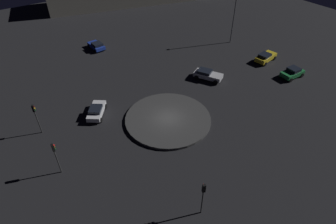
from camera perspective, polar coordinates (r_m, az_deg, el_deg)
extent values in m
plane|color=black|center=(37.00, 0.00, -1.58)|extent=(116.47, 116.47, 0.00)
cylinder|color=#383838|center=(36.89, 0.00, -1.38)|extent=(11.17, 11.17, 0.34)
cube|color=gold|center=(52.76, 19.14, 10.40)|extent=(4.59, 2.53, 0.73)
cube|color=black|center=(52.07, 18.98, 10.79)|extent=(2.17, 1.92, 0.44)
cylinder|color=black|center=(54.54, 19.06, 10.92)|extent=(0.69, 0.33, 0.67)
cylinder|color=black|center=(53.87, 20.74, 10.16)|extent=(0.69, 0.33, 0.67)
cylinder|color=black|center=(52.02, 17.32, 9.93)|extent=(0.69, 0.33, 0.67)
cylinder|color=black|center=(51.31, 19.05, 9.13)|extent=(0.69, 0.33, 0.67)
cube|color=silver|center=(45.18, 8.12, 7.36)|extent=(3.73, 4.74, 0.69)
cube|color=black|center=(45.06, 7.45, 8.15)|extent=(2.44, 2.61, 0.42)
cylinder|color=black|center=(45.76, 10.34, 7.03)|extent=(0.54, 0.74, 0.72)
cylinder|color=black|center=(44.22, 9.57, 5.92)|extent=(0.54, 0.74, 0.72)
cylinder|color=black|center=(46.54, 6.65, 8.01)|extent=(0.54, 0.74, 0.72)
cylinder|color=black|center=(45.03, 5.78, 6.94)|extent=(0.54, 0.74, 0.72)
cube|color=#1E38A5|center=(55.86, -14.28, 12.83)|extent=(2.03, 3.99, 0.58)
cube|color=black|center=(55.17, -14.11, 13.13)|extent=(1.72, 1.93, 0.47)
cylinder|color=black|center=(56.87, -15.72, 12.72)|extent=(0.25, 0.62, 0.61)
cylinder|color=black|center=(57.49, -14.02, 13.30)|extent=(0.25, 0.62, 0.61)
cylinder|color=black|center=(54.48, -14.47, 11.78)|extent=(0.25, 0.62, 0.61)
cylinder|color=black|center=(55.13, -12.71, 12.39)|extent=(0.25, 0.62, 0.61)
cube|color=#1E7238|center=(49.43, 23.79, 7.19)|extent=(3.88, 2.05, 0.69)
cube|color=black|center=(49.26, 24.07, 7.83)|extent=(1.75, 1.73, 0.54)
cylinder|color=black|center=(48.14, 23.55, 5.91)|extent=(0.69, 0.25, 0.68)
cylinder|color=black|center=(49.01, 21.87, 6.98)|extent=(0.69, 0.25, 0.68)
cylinder|color=black|center=(50.23, 25.46, 6.72)|extent=(0.69, 0.25, 0.68)
cylinder|color=black|center=(51.06, 23.81, 7.74)|extent=(0.69, 0.25, 0.68)
cube|color=white|center=(38.62, -14.23, 0.20)|extent=(3.79, 4.25, 0.62)
cube|color=black|center=(38.11, -14.44, 0.55)|extent=(2.33, 2.39, 0.40)
cylinder|color=black|center=(40.13, -14.86, 1.17)|extent=(0.55, 0.63, 0.63)
cylinder|color=black|center=(39.67, -12.49, 1.12)|extent=(0.55, 0.63, 0.63)
cylinder|color=black|center=(37.99, -15.90, -1.50)|extent=(0.55, 0.63, 0.63)
cylinder|color=black|center=(37.50, -13.40, -1.58)|extent=(0.55, 0.63, 0.63)
cylinder|color=#2D2D2D|center=(31.79, -21.32, -9.35)|extent=(0.12, 0.12, 3.24)
cube|color=black|center=(30.38, -22.22, -6.71)|extent=(0.23, 0.31, 0.90)
sphere|color=red|center=(30.21, -22.09, -6.24)|extent=(0.20, 0.20, 0.20)
sphere|color=#4C380F|center=(30.39, -21.97, -6.60)|extent=(0.20, 0.20, 0.20)
sphere|color=#0F3819|center=(30.57, -21.85, -6.96)|extent=(0.20, 0.20, 0.20)
cylinder|color=#2D2D2D|center=(37.49, -24.70, -1.90)|extent=(0.12, 0.12, 3.33)
cube|color=black|center=(36.28, -25.57, 0.64)|extent=(0.33, 0.37, 0.90)
sphere|color=#3F0C0C|center=(36.08, -25.47, 1.00)|extent=(0.20, 0.20, 0.20)
sphere|color=yellow|center=(36.23, -25.35, 0.67)|extent=(0.20, 0.20, 0.20)
sphere|color=#0F3819|center=(36.38, -25.24, 0.33)|extent=(0.20, 0.20, 0.20)
cylinder|color=#2D2D2D|center=(26.93, 6.89, -17.66)|extent=(0.12, 0.12, 3.25)
cube|color=black|center=(25.23, 7.25, -15.05)|extent=(0.36, 0.32, 0.90)
sphere|color=red|center=(25.10, 7.19, -14.43)|extent=(0.20, 0.20, 0.20)
sphere|color=#4C380F|center=(25.31, 7.14, -14.79)|extent=(0.20, 0.20, 0.20)
sphere|color=#0F3819|center=(25.53, 7.10, -15.16)|extent=(0.20, 0.20, 0.20)
cylinder|color=#4C4C51|center=(56.59, 13.09, 17.85)|extent=(0.18, 0.18, 9.30)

